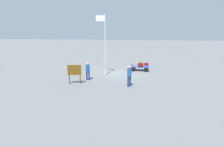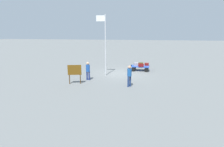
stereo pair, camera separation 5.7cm
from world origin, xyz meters
name	(u,v)px [view 2 (the right image)]	position (x,y,z in m)	size (l,w,h in m)	color
ground_plane	(120,73)	(0.00, 0.00, 0.00)	(120.00, 120.00, 0.00)	slate
luggage_cart	(140,67)	(-1.98, -1.53, 0.41)	(2.06, 1.33, 0.55)	blue
suitcase_grey	(147,64)	(-2.71, -1.80, 0.68)	(0.47, 0.38, 0.27)	maroon
suitcase_dark	(141,65)	(-2.09, -1.11, 0.69)	(0.58, 0.37, 0.29)	maroon
suitcase_maroon	(141,64)	(-2.06, -1.43, 0.73)	(0.52, 0.33, 0.36)	#403B15
suitcase_olive	(137,64)	(-1.64, -1.48, 0.72)	(0.70, 0.51, 0.34)	#938E9C
worker_lead	(129,74)	(-1.14, 4.37, 1.00)	(0.48, 0.48, 1.70)	navy
worker_trailing	(88,69)	(2.60, 2.95, 0.96)	(0.38, 0.38, 1.63)	navy
flagpole	(105,41)	(1.44, 1.02, 3.33)	(0.89, 0.11, 5.77)	silver
signboard	(75,71)	(3.37, 4.23, 1.06)	(1.10, 0.28, 1.59)	#4C3319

